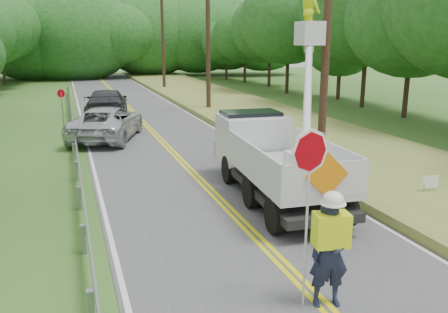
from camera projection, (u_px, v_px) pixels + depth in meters
name	position (u px, v px, depth m)	size (l,w,h in m)	color
road	(168.00, 147.00, 21.18)	(7.20, 96.00, 0.03)	#454648
guardrail	(75.00, 138.00, 20.62)	(0.18, 48.00, 0.77)	gray
utility_poles	(247.00, 31.00, 24.22)	(1.60, 43.30, 10.00)	black
tall_grass_verge	(306.00, 135.00, 23.36)	(7.00, 96.00, 0.30)	olive
treeline_right	(353.00, 19.00, 32.97)	(10.93, 54.08, 11.52)	#332319
treeline_horizon	(91.00, 34.00, 58.53)	(56.79, 14.32, 12.35)	#1D4B18
flagger	(330.00, 245.00, 8.33)	(1.25, 0.61, 3.34)	#191E33
bucket_truck	(270.00, 143.00, 15.12)	(4.38, 6.89, 6.63)	black
suv_silver	(107.00, 123.00, 22.77)	(2.69, 5.84, 1.62)	silver
suv_darkgrey	(107.00, 104.00, 28.98)	(2.49, 6.12, 1.78)	#333439
stop_sign_permanent	(62.00, 104.00, 24.99)	(0.42, 0.27, 2.23)	gray
yard_sign	(430.00, 183.00, 14.13)	(0.53, 0.09, 0.78)	white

